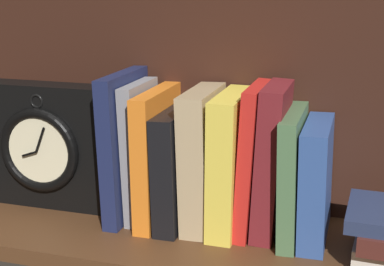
# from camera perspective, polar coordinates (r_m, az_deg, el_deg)

# --- Properties ---
(ground_plane) EXTENTS (0.88, 0.26, 0.03)m
(ground_plane) POSITION_cam_1_polar(r_m,az_deg,el_deg) (0.91, 1.56, -10.73)
(ground_plane) COLOR #4C2D19
(back_panel) EXTENTS (0.88, 0.01, 0.37)m
(back_panel) POSITION_cam_1_polar(r_m,az_deg,el_deg) (0.96, 3.66, 3.18)
(back_panel) COLOR black
(back_panel) RESTS_ON ground_plane
(book_navy_bierce) EXTENTS (0.03, 0.16, 0.24)m
(book_navy_bierce) POSITION_cam_1_polar(r_m,az_deg,el_deg) (0.94, -6.66, -1.22)
(book_navy_bierce) COLOR #192147
(book_navy_bierce) RESTS_ON ground_plane
(book_gray_chess) EXTENTS (0.03, 0.12, 0.23)m
(book_gray_chess) POSITION_cam_1_polar(r_m,az_deg,el_deg) (0.93, -5.11, -1.80)
(book_gray_chess) COLOR gray
(book_gray_chess) RESTS_ON ground_plane
(book_orange_pandolfini) EXTENTS (0.03, 0.16, 0.21)m
(book_orange_pandolfini) POSITION_cam_1_polar(r_m,az_deg,el_deg) (0.92, -3.47, -2.26)
(book_orange_pandolfini) COLOR orange
(book_orange_pandolfini) RESTS_ON ground_plane
(book_black_skeptic) EXTENTS (0.04, 0.16, 0.19)m
(book_black_skeptic) POSITION_cam_1_polar(r_m,az_deg,el_deg) (0.92, -1.40, -3.31)
(book_black_skeptic) COLOR black
(book_black_skeptic) RESTS_ON ground_plane
(book_tan_shortstories) EXTENTS (0.05, 0.14, 0.22)m
(book_tan_shortstories) POSITION_cam_1_polar(r_m,az_deg,el_deg) (0.90, 1.13, -2.55)
(book_tan_shortstories) COLOR tan
(book_tan_shortstories) RESTS_ON ground_plane
(book_yellow_seinlanguage) EXTENTS (0.04, 0.16, 0.22)m
(book_yellow_seinlanguage) POSITION_cam_1_polar(r_m,az_deg,el_deg) (0.89, 3.87, -2.90)
(book_yellow_seinlanguage) COLOR gold
(book_yellow_seinlanguage) RESTS_ON ground_plane
(book_red_requiem) EXTENTS (0.03, 0.13, 0.23)m
(book_red_requiem) POSITION_cam_1_polar(r_m,az_deg,el_deg) (0.88, 6.04, -2.63)
(book_red_requiem) COLOR red
(book_red_requiem) RESTS_ON ground_plane
(book_maroon_dawkins) EXTENTS (0.04, 0.12, 0.23)m
(book_maroon_dawkins) POSITION_cam_1_polar(r_m,az_deg,el_deg) (0.88, 8.01, -2.73)
(book_maroon_dawkins) COLOR maroon
(book_maroon_dawkins) RESTS_ON ground_plane
(book_green_romantic) EXTENTS (0.03, 0.16, 0.19)m
(book_green_romantic) POSITION_cam_1_polar(r_m,az_deg,el_deg) (0.88, 10.08, -4.12)
(book_green_romantic) COLOR #476B44
(book_green_romantic) RESTS_ON ground_plane
(book_blue_modern) EXTENTS (0.04, 0.15, 0.18)m
(book_blue_modern) POSITION_cam_1_polar(r_m,az_deg,el_deg) (0.88, 12.34, -4.76)
(book_blue_modern) COLOR #2D4C8E
(book_blue_modern) RESTS_ON ground_plane
(framed_clock) EXTENTS (0.21, 0.06, 0.21)m
(framed_clock) POSITION_cam_1_polar(r_m,az_deg,el_deg) (1.00, -14.36, -1.28)
(framed_clock) COLOR black
(framed_clock) RESTS_ON ground_plane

